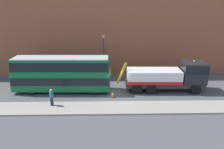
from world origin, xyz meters
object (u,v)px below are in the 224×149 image
(recovery_tow_truck, at_px, (169,76))
(double_decker_bus, at_px, (62,73))
(pedestrian_onlooker, at_px, (52,97))
(street_lamp, at_px, (104,53))
(traffic_cone_near_bus, at_px, (113,95))

(recovery_tow_truck, xyz_separation_m, double_decker_bus, (-12.33, 0.01, 0.47))
(pedestrian_onlooker, bearing_deg, street_lamp, 29.12)
(recovery_tow_truck, relative_size, street_lamp, 1.74)
(recovery_tow_truck, height_order, street_lamp, street_lamp)
(street_lamp, bearing_deg, pedestrian_onlooker, -119.18)
(recovery_tow_truck, bearing_deg, double_decker_bus, -178.72)
(double_decker_bus, distance_m, pedestrian_onlooker, 4.34)
(street_lamp, bearing_deg, traffic_cone_near_bus, -81.60)
(recovery_tow_truck, height_order, traffic_cone_near_bus, recovery_tow_truck)
(double_decker_bus, bearing_deg, traffic_cone_near_bus, -17.68)
(recovery_tow_truck, xyz_separation_m, street_lamp, (-7.59, 4.88, 1.71))
(recovery_tow_truck, relative_size, traffic_cone_near_bus, 14.13)
(recovery_tow_truck, xyz_separation_m, traffic_cone_near_bus, (-6.58, -1.97, -1.42))
(pedestrian_onlooker, distance_m, street_lamp, 10.63)
(pedestrian_onlooker, bearing_deg, double_decker_bus, 54.19)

